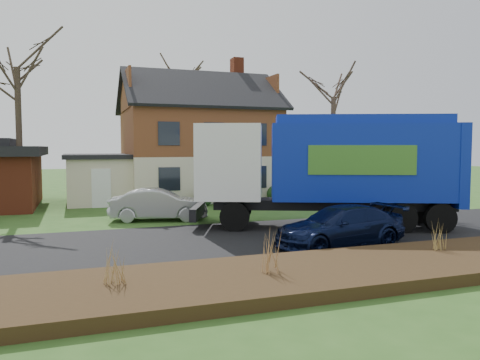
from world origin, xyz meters
name	(u,v)px	position (x,y,z in m)	size (l,w,h in m)	color
ground	(242,239)	(0.00, 0.00, 0.00)	(120.00, 120.00, 0.00)	#2A501A
road	(242,239)	(0.00, 0.00, 0.01)	(80.00, 7.00, 0.02)	black
mulch_verge	(314,273)	(0.00, -5.30, 0.15)	(80.00, 3.50, 0.30)	black
main_house	(191,135)	(1.49, 13.91, 4.03)	(12.95, 8.95, 9.26)	beige
garbage_truck	(331,164)	(4.26, 1.19, 2.59)	(10.75, 6.63, 4.49)	black
silver_sedan	(159,205)	(-2.03, 5.29, 0.70)	(1.49, 4.28, 1.41)	#A0A3A8
navy_wagon	(340,226)	(2.63, -2.17, 0.66)	(1.86, 4.57, 1.33)	black
tree_front_west	(16,45)	(-8.09, 10.31, 8.23)	(3.36, 3.36, 9.99)	#3B2F23
tree_front_east	(334,80)	(8.78, 8.71, 7.17)	(3.17, 3.17, 8.82)	#46342A
tree_back	(182,69)	(2.47, 20.74, 9.28)	(3.51, 3.51, 11.13)	#443428
grass_clump_west	(115,264)	(-4.72, -5.11, 0.74)	(0.33, 0.27, 0.88)	olive
grass_clump_mid	(270,251)	(-1.19, -5.32, 0.80)	(0.36, 0.30, 1.01)	#9F7446
grass_clump_east	(437,236)	(4.29, -4.71, 0.71)	(0.33, 0.27, 0.82)	#9C8045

